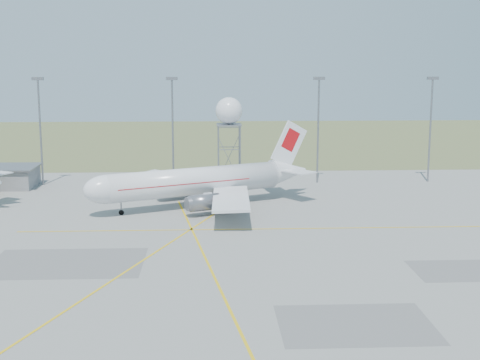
{
  "coord_description": "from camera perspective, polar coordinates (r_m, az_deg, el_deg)",
  "views": [
    {
      "loc": [
        -3.19,
        -61.7,
        23.6
      ],
      "look_at": [
        1.65,
        40.0,
        5.3
      ],
      "focal_mm": 50.0,
      "sensor_mm": 36.0,
      "label": 1
    }
  ],
  "objects": [
    {
      "name": "grass_strip",
      "position": [
        203.1,
        -1.81,
        3.52
      ],
      "size": [
        400.0,
        120.0,
        0.03
      ],
      "primitive_type": "cube",
      "color": "#60713E",
      "rests_on": "ground"
    },
    {
      "name": "mast_b",
      "position": [
        128.4,
        -5.78,
        4.99
      ],
      "size": [
        2.2,
        0.5,
        20.5
      ],
      "color": "slate",
      "rests_on": "ground"
    },
    {
      "name": "mast_d",
      "position": [
        135.3,
        15.96,
        4.91
      ],
      "size": [
        2.2,
        0.5,
        20.5
      ],
      "color": "slate",
      "rests_on": "ground"
    },
    {
      "name": "ground",
      "position": [
        66.14,
        0.22,
        -10.72
      ],
      "size": [
        400.0,
        400.0,
        0.0
      ],
      "primitive_type": "plane",
      "color": "gray",
      "rests_on": "ground"
    },
    {
      "name": "mast_c",
      "position": [
        129.96,
        6.7,
        5.03
      ],
      "size": [
        2.2,
        0.5,
        20.5
      ],
      "color": "slate",
      "rests_on": "ground"
    },
    {
      "name": "radar_tower",
      "position": [
        118.72,
        -0.94,
        3.44
      ],
      "size": [
        4.75,
        4.75,
        17.21
      ],
      "color": "slate",
      "rests_on": "ground"
    },
    {
      "name": "airliner_main",
      "position": [
        108.65,
        -3.61,
        -0.16
      ],
      "size": [
        37.65,
        35.08,
        13.47
      ],
      "rotation": [
        0.0,
        0.0,
        3.57
      ],
      "color": "white",
      "rests_on": "ground"
    },
    {
      "name": "mast_a",
      "position": [
        132.11,
        -16.71,
        4.75
      ],
      "size": [
        2.2,
        0.5,
        20.5
      ],
      "color": "slate",
      "rests_on": "ground"
    }
  ]
}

